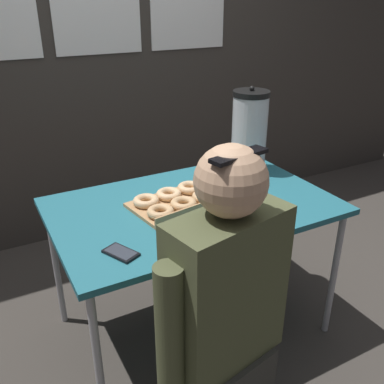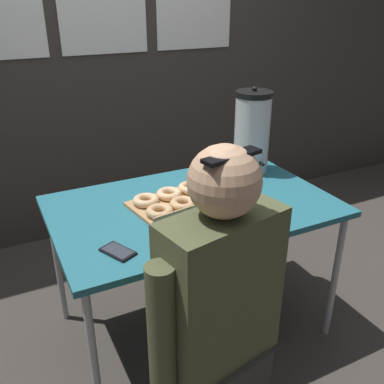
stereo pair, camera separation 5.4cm
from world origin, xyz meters
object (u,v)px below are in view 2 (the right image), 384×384
donut_box (187,197)px  coffee_urn (252,132)px  person_seated (219,323)px  cell_phone (118,252)px

donut_box → coffee_urn: (0.48, 0.20, 0.19)m
donut_box → coffee_urn: 0.56m
person_seated → coffee_urn: bearing=-140.0°
donut_box → coffee_urn: coffee_urn is taller
coffee_urn → cell_phone: size_ratio=3.00×
cell_phone → coffee_urn: bearing=2.4°
coffee_urn → person_seated: size_ratio=0.37×
cell_phone → person_seated: (0.23, -0.37, -0.14)m
coffee_urn → person_seated: bearing=-128.5°
person_seated → donut_box: bearing=-118.1°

